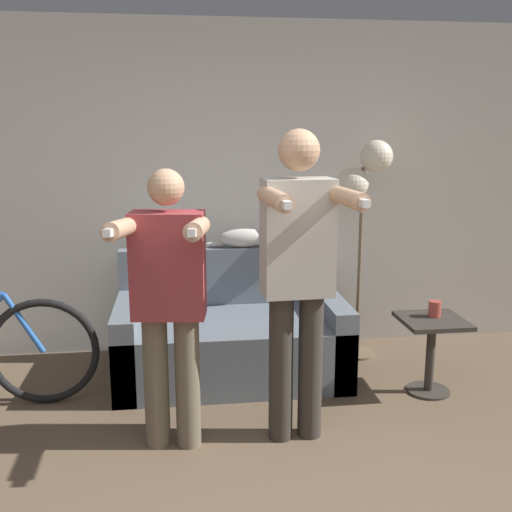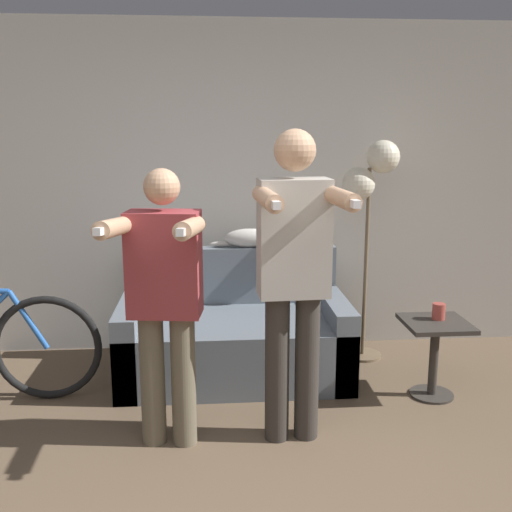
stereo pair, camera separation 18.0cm
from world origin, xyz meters
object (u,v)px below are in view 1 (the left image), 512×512
at_px(person_left, 169,294).
at_px(cat, 246,237).
at_px(couch, 230,337).
at_px(floor_lamp, 364,184).
at_px(side_table, 431,340).
at_px(person_right, 298,268).
at_px(cup, 435,309).

bearing_deg(person_left, cat, 74.19).
distance_m(couch, floor_lamp, 1.53).
distance_m(floor_lamp, side_table, 1.27).
distance_m(couch, person_left, 1.25).
xyz_separation_m(person_left, cat, (0.58, 1.36, 0.06)).
relative_size(person_right, cup, 16.39).
xyz_separation_m(floor_lamp, cup, (0.31, -0.70, -0.78)).
height_order(couch, cup, couch).
relative_size(person_left, side_table, 2.99).
relative_size(person_left, cat, 2.98).
relative_size(couch, cup, 14.98).
distance_m(cat, side_table, 1.56).
xyz_separation_m(couch, cup, (1.35, -0.46, 0.30)).
bearing_deg(side_table, person_right, -154.32).
bearing_deg(person_right, floor_lamp, 56.29).
height_order(person_left, floor_lamp, floor_lamp).
relative_size(person_right, floor_lamp, 1.05).
distance_m(person_right, cat, 1.37).
bearing_deg(person_left, side_table, 23.16).
bearing_deg(person_right, side_table, 23.18).
xyz_separation_m(person_right, floor_lamp, (0.75, 1.24, 0.34)).
distance_m(person_left, cat, 1.48).
bearing_deg(person_right, person_left, 177.70).
bearing_deg(floor_lamp, side_table, -69.58).
distance_m(floor_lamp, cup, 1.10).
relative_size(couch, person_right, 0.91).
bearing_deg(person_left, floor_lamp, 47.56).
distance_m(couch, cup, 1.46).
height_order(couch, cat, cat).
bearing_deg(side_table, cat, 143.28).
bearing_deg(cat, person_left, -113.04).
bearing_deg(floor_lamp, cup, -66.25).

